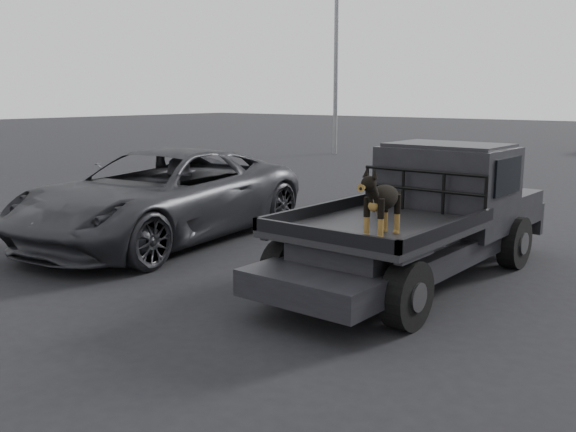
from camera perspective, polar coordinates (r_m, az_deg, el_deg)
The scene contains 6 objects.
ground at distance 7.44m, azimuth -3.58°, elevation -8.77°, with size 120.00×120.00×0.00m, color black.
flatbed_ute at distance 8.81m, azimuth 11.11°, elevation -2.75°, with size 2.00×5.40×0.92m, color black, non-canonical shape.
ute_cab at distance 9.49m, azimuth 14.00°, elevation 3.62°, with size 1.72×1.30×0.88m, color black, non-canonical shape.
headache_rack at distance 8.85m, azimuth 11.88°, elevation 2.13°, with size 1.80×0.08×0.55m, color black, non-canonical shape.
dog at distance 7.25m, azimuth 8.39°, elevation 1.15°, with size 0.32×0.60×0.74m, color black, non-canonical shape.
parked_suv at distance 11.19m, azimuth -11.23°, elevation 1.78°, with size 2.59×5.62×1.56m, color #2E2E33.
Camera 1 is at (4.76, -5.16, 2.48)m, focal length 40.00 mm.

